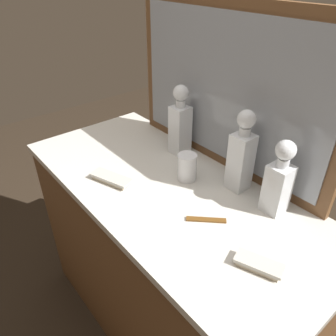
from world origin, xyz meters
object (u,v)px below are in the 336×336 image
(tortoiseshell_comb, at_px, (206,220))
(crystal_decanter_right, at_px, (241,159))
(crystal_decanter_rear, at_px, (180,127))
(silver_brush_front, at_px, (258,265))
(crystal_decanter_center, at_px, (278,184))
(silver_brush_far_left, at_px, (111,179))
(crystal_tumbler_right, at_px, (187,168))

(tortoiseshell_comb, bearing_deg, crystal_decanter_right, 104.55)
(crystal_decanter_rear, relative_size, silver_brush_front, 2.14)
(crystal_decanter_rear, bearing_deg, tortoiseshell_comb, -30.31)
(crystal_decanter_right, distance_m, crystal_decanter_center, 0.16)
(crystal_decanter_right, relative_size, silver_brush_far_left, 1.75)
(crystal_decanter_rear, bearing_deg, crystal_tumbler_right, -33.77)
(crystal_decanter_right, xyz_separation_m, crystal_tumbler_right, (-0.16, -0.11, -0.07))
(crystal_decanter_rear, height_order, crystal_decanter_center, crystal_decanter_rear)
(crystal_decanter_center, height_order, crystal_tumbler_right, crystal_decanter_center)
(crystal_decanter_center, xyz_separation_m, tortoiseshell_comb, (-0.11, -0.21, -0.10))
(crystal_decanter_right, xyz_separation_m, crystal_decanter_rear, (-0.33, 0.01, -0.00))
(crystal_tumbler_right, bearing_deg, crystal_decanter_center, 17.37)
(crystal_decanter_right, xyz_separation_m, crystal_decanter_center, (0.16, -0.01, -0.02))
(crystal_tumbler_right, bearing_deg, crystal_decanter_rear, 146.23)
(silver_brush_far_left, bearing_deg, silver_brush_front, 8.79)
(crystal_tumbler_right, height_order, silver_brush_front, crystal_tumbler_right)
(crystal_decanter_rear, distance_m, crystal_decanter_center, 0.50)
(tortoiseshell_comb, bearing_deg, silver_brush_front, -6.88)
(silver_brush_front, xyz_separation_m, silver_brush_far_left, (-0.62, -0.10, 0.00))
(silver_brush_front, bearing_deg, silver_brush_far_left, -171.21)
(crystal_decanter_right, relative_size, crystal_tumbler_right, 2.88)
(silver_brush_front, xyz_separation_m, tortoiseshell_comb, (-0.23, 0.03, -0.01))
(silver_brush_front, relative_size, tortoiseshell_comb, 1.32)
(crystal_decanter_center, bearing_deg, tortoiseshell_comb, -116.21)
(crystal_decanter_right, relative_size, crystal_decanter_rear, 1.01)
(crystal_decanter_center, relative_size, crystal_tumbler_right, 2.48)
(silver_brush_far_left, bearing_deg, crystal_decanter_right, 46.26)
(tortoiseshell_comb, bearing_deg, crystal_tumbler_right, 152.62)
(crystal_decanter_right, relative_size, tortoiseshell_comb, 2.88)
(crystal_decanter_rear, relative_size, silver_brush_far_left, 1.72)
(silver_brush_front, height_order, tortoiseshell_comb, silver_brush_front)
(silver_brush_front, bearing_deg, tortoiseshell_comb, 173.12)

